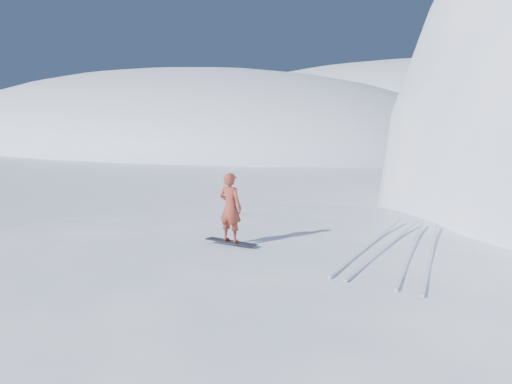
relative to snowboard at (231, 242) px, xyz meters
The scene contains 8 objects.
near_ridge 5.06m from the snowboard, 12.67° to the left, with size 36.00×28.00×4.80m, color white.
far_ridge_a 88.37m from the snowboard, 138.98° to the left, with size 120.00×70.00×28.00m, color white.
far_ridge_c 114.05m from the snowboard, 108.75° to the left, with size 140.00×90.00×36.00m, color white.
wind_bumps 3.69m from the snowboard, ahead, with size 16.00×14.40×1.00m.
snowboard is the anchor object (origin of this frame).
snowboarder 0.84m from the snowboard, ahead, with size 0.60×0.40×1.66m, color maroon.
vapor_plume 64.38m from the snowboard, 145.48° to the left, with size 11.19×8.95×7.83m, color white.
board_tracks 3.99m from the snowboard, 31.48° to the left, with size 2.74×5.96×0.04m.
Camera 1 is at (4.22, -6.85, 5.42)m, focal length 35.00 mm.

